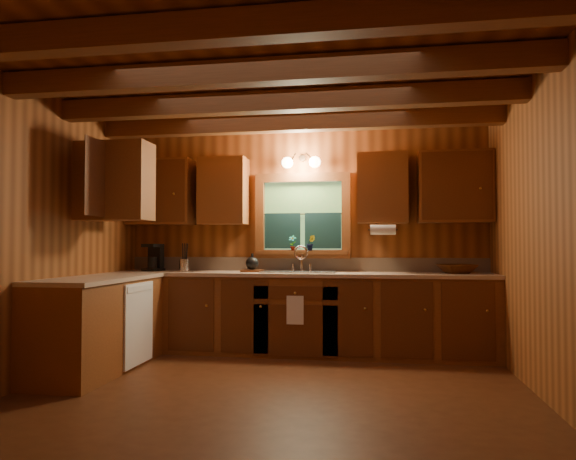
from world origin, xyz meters
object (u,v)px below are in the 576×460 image
(sink, at_px, (299,276))
(cutting_board, at_px, (252,271))
(coffee_maker, at_px, (154,258))
(wicker_basket, at_px, (457,269))

(sink, xyz_separation_m, cutting_board, (-0.54, -0.00, 0.06))
(coffee_maker, xyz_separation_m, cutting_board, (1.20, -0.05, -0.15))
(sink, bearing_deg, coffee_maker, 178.34)
(wicker_basket, bearing_deg, coffee_maker, -179.96)
(cutting_board, xyz_separation_m, wicker_basket, (2.25, 0.05, 0.04))
(cutting_board, bearing_deg, wicker_basket, -9.91)
(sink, distance_m, wicker_basket, 1.71)
(cutting_board, bearing_deg, coffee_maker, 166.23)
(sink, distance_m, cutting_board, 0.55)
(cutting_board, bearing_deg, sink, -11.15)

